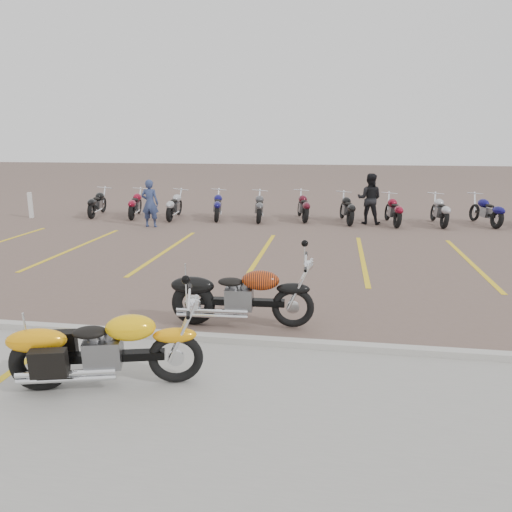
{
  "coord_description": "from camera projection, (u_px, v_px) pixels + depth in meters",
  "views": [
    {
      "loc": [
        1.95,
        -9.04,
        3.11
      ],
      "look_at": [
        0.39,
        0.7,
        0.75
      ],
      "focal_mm": 35.0,
      "sensor_mm": 36.0,
      "label": 1
    }
  ],
  "objects": [
    {
      "name": "bg_bike_row",
      "position": [
        346.0,
        207.0,
        18.59
      ],
      "size": [
        20.75,
        2.08,
        1.1
      ],
      "color": "black",
      "rests_on": "ground"
    },
    {
      "name": "concrete_apron",
      "position": [
        145.0,
        432.0,
        5.38
      ],
      "size": [
        60.0,
        5.0,
        0.01
      ],
      "primitive_type": "cube",
      "color": "#9E9B93",
      "rests_on": "ground"
    },
    {
      "name": "bollard",
      "position": [
        30.0,
        205.0,
        19.6
      ],
      "size": [
        0.2,
        0.2,
        1.0
      ],
      "primitive_type": "cube",
      "rotation": [
        0.0,
        0.0,
        0.39
      ],
      "color": "silver",
      "rests_on": "ground"
    },
    {
      "name": "parking_stripes",
      "position": [
        261.0,
        254.0,
        13.54
      ],
      "size": [
        38.0,
        5.5,
        0.01
      ],
      "primitive_type": null,
      "color": "gold",
      "rests_on": "ground"
    },
    {
      "name": "person_b",
      "position": [
        369.0,
        199.0,
        18.15
      ],
      "size": [
        1.01,
        0.85,
        1.84
      ],
      "primitive_type": "imported",
      "rotation": [
        0.0,
        0.0,
        2.96
      ],
      "color": "black",
      "rests_on": "ground"
    },
    {
      "name": "curb",
      "position": [
        204.0,
        338.0,
        7.77
      ],
      "size": [
        60.0,
        0.18,
        0.12
      ],
      "primitive_type": "cube",
      "color": "#ADAAA3",
      "rests_on": "ground"
    },
    {
      "name": "ground",
      "position": [
        231.0,
        301.0,
        9.7
      ],
      "size": [
        100.0,
        100.0,
        0.0
      ],
      "primitive_type": "plane",
      "color": "brown",
      "rests_on": "ground"
    },
    {
      "name": "yellow_cruiser",
      "position": [
        103.0,
        351.0,
        6.26
      ],
      "size": [
        2.35,
        0.76,
        0.99
      ],
      "rotation": [
        0.1,
        0.0,
        0.26
      ],
      "color": "black",
      "rests_on": "ground"
    },
    {
      "name": "flame_cruiser",
      "position": [
        239.0,
        298.0,
        8.31
      ],
      "size": [
        2.41,
        0.38,
        0.99
      ],
      "rotation": [
        0.06,
        0.0,
        0.05
      ],
      "color": "black",
      "rests_on": "ground"
    },
    {
      "name": "person_a",
      "position": [
        150.0,
        203.0,
        17.54
      ],
      "size": [
        0.63,
        0.43,
        1.67
      ],
      "primitive_type": "imported",
      "rotation": [
        0.0,
        0.0,
        3.19
      ],
      "color": "navy",
      "rests_on": "ground"
    }
  ]
}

